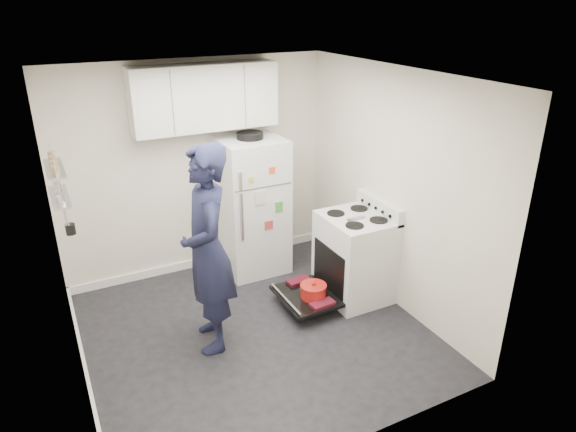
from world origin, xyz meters
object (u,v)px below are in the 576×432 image
refrigerator (252,205)px  person (208,250)px  open_oven_door (309,294)px  electric_range (354,258)px

refrigerator → person: 1.53m
open_oven_door → person: person is taller
electric_range → open_oven_door: size_ratio=1.57×
open_oven_door → refrigerator: refrigerator is taller
open_oven_door → person: bearing=-176.5°
refrigerator → person: (-0.95, -1.19, 0.17)m
refrigerator → open_oven_door: bearing=-82.2°
open_oven_door → refrigerator: (-0.15, 1.13, 0.64)m
person → electric_range: bearing=103.7°
refrigerator → person: person is taller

